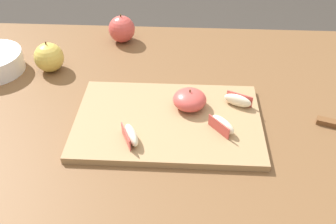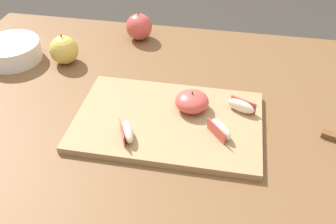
% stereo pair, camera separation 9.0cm
% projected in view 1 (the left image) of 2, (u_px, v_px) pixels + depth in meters
% --- Properties ---
extents(dining_table, '(1.32, 0.89, 0.73)m').
position_uv_depth(dining_table, '(154.00, 133.00, 1.04)').
color(dining_table, brown).
rests_on(dining_table, ground_plane).
extents(cutting_board, '(0.45, 0.29, 0.02)m').
position_uv_depth(cutting_board, '(168.00, 121.00, 0.92)').
color(cutting_board, '#A37F56').
rests_on(cutting_board, dining_table).
extents(apple_half_skin_up, '(0.08, 0.08, 0.05)m').
position_uv_depth(apple_half_skin_up, '(190.00, 100.00, 0.93)').
color(apple_half_skin_up, '#D14C47').
rests_on(apple_half_skin_up, cutting_board).
extents(apple_wedge_left, '(0.06, 0.07, 0.03)m').
position_uv_depth(apple_wedge_left, '(222.00, 125.00, 0.87)').
color(apple_wedge_left, '#F4EACC').
rests_on(apple_wedge_left, cutting_board).
extents(apple_wedge_middle, '(0.05, 0.07, 0.03)m').
position_uv_depth(apple_wedge_middle, '(131.00, 135.00, 0.84)').
color(apple_wedge_middle, '#F4EACC').
rests_on(apple_wedge_middle, cutting_board).
extents(apple_wedge_front, '(0.07, 0.05, 0.03)m').
position_uv_depth(apple_wedge_front, '(238.00, 100.00, 0.94)').
color(apple_wedge_front, '#F4EACC').
rests_on(apple_wedge_front, cutting_board).
extents(whole_apple_pink_lady, '(0.09, 0.09, 0.09)m').
position_uv_depth(whole_apple_pink_lady, '(122.00, 29.00, 1.22)').
color(whole_apple_pink_lady, '#D14C47').
rests_on(whole_apple_pink_lady, dining_table).
extents(whole_apple_golden, '(0.08, 0.08, 0.09)m').
position_uv_depth(whole_apple_golden, '(49.00, 57.00, 1.08)').
color(whole_apple_golden, '#DBBC51').
rests_on(whole_apple_golden, dining_table).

